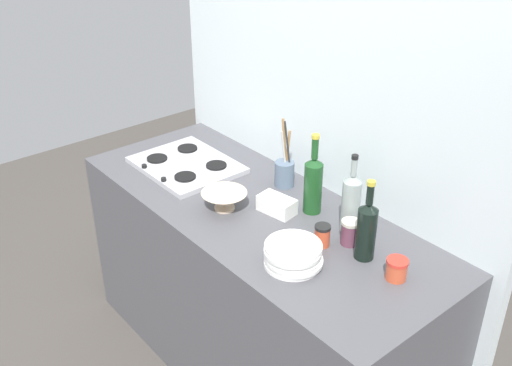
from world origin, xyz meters
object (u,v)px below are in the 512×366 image
at_px(wine_bottle_mid_left, 313,183).
at_px(mixing_bowl, 224,200).
at_px(butter_dish, 277,205).
at_px(plate_stack, 293,255).
at_px(condiment_jar_rear, 397,269).
at_px(condiment_jar_spare, 350,232).
at_px(utensil_crock, 285,171).
at_px(wine_bottle_leftmost, 366,229).
at_px(wine_bottle_mid_right, 351,202).
at_px(stovetop_hob, 186,165).
at_px(condiment_jar_front, 322,235).

relative_size(wine_bottle_mid_left, mixing_bowl, 1.81).
bearing_deg(mixing_bowl, butter_dish, 43.20).
distance_m(plate_stack, condiment_jar_rear, 0.37).
bearing_deg(mixing_bowl, condiment_jar_rear, 13.11).
distance_m(butter_dish, condiment_jar_spare, 0.36).
bearing_deg(utensil_crock, plate_stack, -39.29).
bearing_deg(butter_dish, wine_bottle_mid_left, 53.75).
height_order(wine_bottle_leftmost, butter_dish, wine_bottle_leftmost).
xyz_separation_m(wine_bottle_mid_right, condiment_jar_rear, (0.32, -0.11, -0.09)).
bearing_deg(mixing_bowl, wine_bottle_mid_left, 47.43).
xyz_separation_m(plate_stack, wine_bottle_leftmost, (0.13, 0.24, 0.08)).
height_order(butter_dish, condiment_jar_rear, condiment_jar_rear).
distance_m(wine_bottle_leftmost, mixing_bowl, 0.64).
height_order(stovetop_hob, condiment_jar_spare, condiment_jar_spare).
bearing_deg(utensil_crock, wine_bottle_mid_left, -14.44).
relative_size(mixing_bowl, condiment_jar_rear, 2.46).
relative_size(stovetop_hob, condiment_jar_spare, 4.80).
bearing_deg(condiment_jar_rear, wine_bottle_leftmost, 176.04).
relative_size(condiment_jar_front, condiment_jar_spare, 0.86).
relative_size(wine_bottle_leftmost, condiment_jar_rear, 4.08).
relative_size(wine_bottle_leftmost, mixing_bowl, 1.66).
bearing_deg(plate_stack, condiment_jar_rear, 37.63).
bearing_deg(wine_bottle_mid_right, condiment_jar_rear, -18.44).
bearing_deg(plate_stack, wine_bottle_leftmost, 60.36).
distance_m(wine_bottle_leftmost, utensil_crock, 0.62).
relative_size(stovetop_hob, condiment_jar_front, 5.54).
bearing_deg(stovetop_hob, condiment_jar_front, 2.18).
xyz_separation_m(utensil_crock, condiment_jar_front, (0.44, -0.21, -0.03)).
relative_size(plate_stack, mixing_bowl, 1.12).
bearing_deg(wine_bottle_mid_right, condiment_jar_front, -87.31).
height_order(butter_dish, condiment_jar_spare, condiment_jar_spare).
bearing_deg(stovetop_hob, wine_bottle_mid_left, 15.02).
bearing_deg(wine_bottle_mid_left, condiment_jar_rear, -10.25).
relative_size(stovetop_hob, utensil_crock, 1.53).
distance_m(plate_stack, butter_dish, 0.37).
distance_m(wine_bottle_mid_left, condiment_jar_front, 0.27).
bearing_deg(condiment_jar_spare, plate_stack, -98.55).
bearing_deg(wine_bottle_leftmost, plate_stack, -119.64).
bearing_deg(condiment_jar_rear, butter_dish, -177.49).
relative_size(wine_bottle_mid_left, butter_dish, 2.24).
bearing_deg(mixing_bowl, condiment_jar_spare, 22.66).
height_order(utensil_crock, condiment_jar_spare, utensil_crock).
xyz_separation_m(wine_bottle_leftmost, condiment_jar_rear, (0.16, -0.01, -0.08)).
height_order(wine_bottle_mid_right, condiment_jar_front, wine_bottle_mid_right).
xyz_separation_m(condiment_jar_rear, condiment_jar_spare, (-0.25, 0.04, 0.01)).
xyz_separation_m(wine_bottle_mid_right, condiment_jar_spare, (0.07, -0.07, -0.08)).
bearing_deg(wine_bottle_leftmost, butter_dish, -175.21).
xyz_separation_m(mixing_bowl, utensil_crock, (0.01, 0.33, 0.03)).
height_order(wine_bottle_leftmost, wine_bottle_mid_right, wine_bottle_mid_right).
height_order(mixing_bowl, condiment_jar_rear, same).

